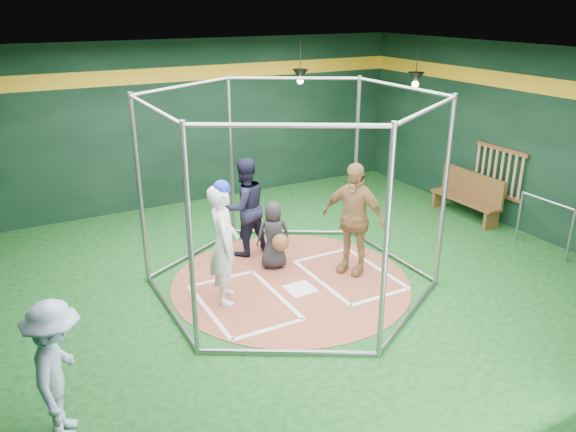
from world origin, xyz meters
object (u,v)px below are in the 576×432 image
visitor_leopard (353,219)px  batter_figure (224,243)px  umpire (245,207)px  dugout_bench (468,194)px

visitor_leopard → batter_figure: bearing=-122.9°
umpire → dugout_bench: bearing=167.5°
visitor_leopard → dugout_bench: visitor_leopard is taller
batter_figure → umpire: batter_figure is taller
batter_figure → visitor_leopard: (2.20, -0.09, -0.00)m
batter_figure → visitor_leopard: bearing=-2.4°
batter_figure → dugout_bench: bearing=8.6°
umpire → dugout_bench: 4.85m
dugout_bench → batter_figure: bearing=-171.4°
dugout_bench → umpire: bearing=173.8°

